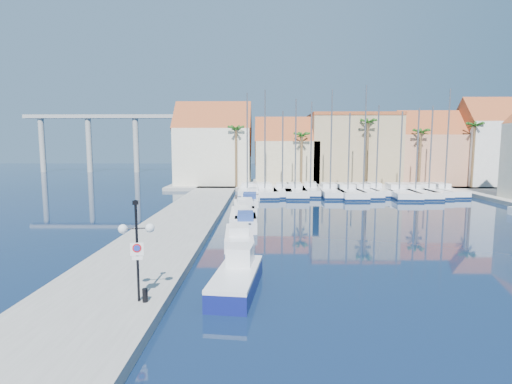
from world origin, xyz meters
TOP-DOWN VIEW (x-y plane):
  - ground at (0.00, 0.00)m, footprint 260.00×260.00m
  - quay_west at (-9.00, 13.50)m, footprint 6.00×77.00m
  - shore_north at (10.00, 48.00)m, footprint 54.00×16.00m
  - lamp_post at (-7.07, -3.39)m, footprint 1.42×0.59m
  - bollard at (-6.79, -3.47)m, footprint 0.23×0.23m
  - fishing_boat at (-3.18, -0.74)m, footprint 2.46×5.70m
  - motorboat_west_0 at (-3.62, 8.51)m, footprint 2.29×6.09m
  - motorboat_west_1 at (-3.39, 13.83)m, footprint 2.07×5.84m
  - motorboat_west_2 at (-3.75, 16.92)m, footprint 2.58×7.17m
  - motorboat_west_3 at (-3.83, 22.25)m, footprint 2.77×7.04m
  - motorboat_west_4 at (-3.45, 27.35)m, footprint 2.12×6.57m
  - motorboat_west_5 at (-3.07, 32.44)m, footprint 2.07×5.76m
  - motorboat_west_6 at (-3.08, 38.29)m, footprint 2.38×5.99m
  - sailboat_0 at (-4.05, 36.23)m, footprint 2.38×8.80m
  - sailboat_1 at (-1.67, 35.95)m, footprint 3.76×11.37m
  - sailboat_2 at (0.79, 35.83)m, footprint 2.79×9.40m
  - sailboat_3 at (2.51, 35.67)m, footprint 3.04×11.21m
  - sailboat_4 at (4.78, 36.78)m, footprint 3.18×9.52m
  - sailboat_5 at (7.30, 35.70)m, footprint 2.98×10.72m
  - sailboat_6 at (9.56, 35.08)m, footprint 3.33×11.87m
  - sailboat_7 at (11.76, 35.71)m, footprint 3.42×10.46m
  - sailboat_8 at (13.85, 36.76)m, footprint 2.76×9.11m
  - sailboat_9 at (16.50, 35.09)m, footprint 3.94×12.20m
  - sailboat_10 at (18.75, 35.44)m, footprint 3.32×11.84m
  - sailboat_11 at (20.82, 36.01)m, footprint 2.92×10.27m
  - sailboat_12 at (23.14, 36.32)m, footprint 2.98×9.90m
  - building_0 at (-10.00, 47.00)m, footprint 12.30×9.00m
  - building_1 at (2.00, 47.00)m, footprint 10.30×8.00m
  - building_2 at (13.00, 48.00)m, footprint 14.20×10.20m
  - building_3 at (25.00, 47.00)m, footprint 10.30×8.00m
  - building_4 at (34.00, 46.00)m, footprint 8.30×8.00m
  - palm_0 at (-6.00, 42.00)m, footprint 2.60×2.60m
  - palm_1 at (4.00, 42.00)m, footprint 2.60×2.60m
  - palm_2 at (14.00, 42.00)m, footprint 2.60×2.60m
  - palm_3 at (22.00, 42.00)m, footprint 2.60×2.60m
  - palm_4 at (30.00, 42.00)m, footprint 2.60×2.60m
  - viaduct at (-39.07, 82.00)m, footprint 48.00×2.20m

SIDE VIEW (x-z plane):
  - ground at x=0.00m, z-range 0.00..0.00m
  - quay_west at x=-9.00m, z-range 0.00..0.50m
  - shore_north at x=10.00m, z-range 0.00..0.50m
  - motorboat_west_5 at x=-3.07m, z-range -0.19..1.21m
  - motorboat_west_0 at x=-3.62m, z-range -0.19..1.21m
  - motorboat_west_1 at x=-3.39m, z-range -0.19..1.21m
  - motorboat_west_2 at x=-3.75m, z-range -0.19..1.21m
  - motorboat_west_3 at x=-3.83m, z-range -0.19..1.21m
  - motorboat_west_4 at x=-3.45m, z-range -0.19..1.21m
  - motorboat_west_6 at x=-3.08m, z-range -0.19..1.21m
  - sailboat_6 at x=9.56m, z-range -4.99..6.09m
  - sailboat_9 at x=16.50m, z-range -5.11..6.21m
  - sailboat_10 at x=18.75m, z-range -5.34..6.46m
  - sailboat_3 at x=2.51m, z-range -5.93..7.08m
  - sailboat_11 at x=20.82m, z-range -5.48..6.64m
  - sailboat_2 at x=0.79m, z-range -5.15..6.31m
  - sailboat_1 at x=-1.67m, z-range -6.54..7.72m
  - sailboat_5 at x=7.30m, z-range -6.53..7.72m
  - sailboat_8 at x=13.85m, z-range -5.55..6.74m
  - sailboat_4 at x=4.78m, z-range -5.78..6.98m
  - sailboat_7 at x=11.76m, z-range -6.78..8.01m
  - sailboat_12 at x=23.14m, z-range -6.58..7.81m
  - sailboat_0 at x=-4.05m, z-range -6.32..7.58m
  - fishing_boat at x=-3.18m, z-range -0.32..1.61m
  - bollard at x=-6.79m, z-range 0.50..1.07m
  - lamp_post at x=-7.07m, z-range 1.16..5.39m
  - building_1 at x=2.00m, z-range -0.20..10.80m
  - building_3 at x=25.00m, z-range -0.14..11.86m
  - building_2 at x=13.00m, z-range 0.51..12.01m
  - building_0 at x=-10.00m, z-range -0.23..13.27m
  - building_4 at x=34.00m, z-range -0.03..13.97m
  - palm_1 at x=4.00m, z-range 3.56..12.71m
  - palm_3 at x=22.00m, z-range 3.78..13.43m
  - palm_0 at x=-6.00m, z-range 4.00..14.15m
  - palm_4 at x=30.00m, z-range 4.22..14.87m
  - palm_2 at x=14.00m, z-range 4.44..15.59m
  - viaduct at x=-39.07m, z-range 3.02..17.47m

